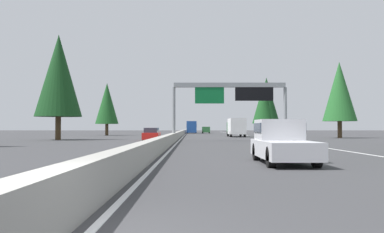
{
  "coord_description": "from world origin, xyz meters",
  "views": [
    {
      "loc": [
        -5.96,
        -1.71,
        1.51
      ],
      "look_at": [
        61.8,
        -1.71,
        3.2
      ],
      "focal_mm": 41.15,
      "sensor_mm": 36.0,
      "label": 1
    }
  ],
  "objects": [
    {
      "name": "minivan_mid_right",
      "position": [
        107.48,
        -5.32,
        0.95
      ],
      "size": [
        5.0,
        1.95,
        1.69
      ],
      "color": "#2D6B38",
      "rests_on": "ground"
    },
    {
      "name": "box_truck_distant_b",
      "position": [
        64.69,
        -8.81,
        1.61
      ],
      "size": [
        8.5,
        2.4,
        2.95
      ],
      "color": "white",
      "rests_on": "ground"
    },
    {
      "name": "bus_far_left",
      "position": [
        109.7,
        -1.61,
        1.72
      ],
      "size": [
        11.5,
        2.55,
        3.1
      ],
      "color": "#1E4793",
      "rests_on": "ground"
    },
    {
      "name": "conifer_left_mid",
      "position": [
        77.13,
        14.41,
        6.03
      ],
      "size": [
        4.37,
        4.37,
        9.94
      ],
      "color": "#4C3823",
      "rests_on": "ground"
    },
    {
      "name": "conifer_right_mid",
      "position": [
        56.82,
        -22.84,
        6.65
      ],
      "size": [
        4.82,
        4.82,
        10.95
      ],
      "color": "#4C3823",
      "rests_on": "ground"
    },
    {
      "name": "ground_plane",
      "position": [
        60.0,
        0.0,
        0.0
      ],
      "size": [
        320.0,
        320.0,
        0.0
      ],
      "primitive_type": "plane",
      "color": "#38383A"
    },
    {
      "name": "conifer_right_far",
      "position": [
        86.43,
        -17.41,
        7.32
      ],
      "size": [
        5.3,
        5.3,
        12.04
      ],
      "color": "#4C3823",
      "rests_on": "ground"
    },
    {
      "name": "conifer_left_near",
      "position": [
        47.3,
        14.53,
        7.81
      ],
      "size": [
        5.65,
        5.65,
        12.85
      ],
      "color": "#4C3823",
      "rests_on": "ground"
    },
    {
      "name": "median_barrier",
      "position": [
        80.0,
        0.3,
        0.45
      ],
      "size": [
        180.0,
        0.56,
        0.9
      ],
      "primitive_type": "cube",
      "color": "#9E9B93",
      "rests_on": "ground"
    },
    {
      "name": "shoulder_stripe_median",
      "position": [
        70.0,
        -0.25,
        0.01
      ],
      "size": [
        160.0,
        0.16,
        0.01
      ],
      "primitive_type": "cube",
      "color": "silver",
      "rests_on": "ground"
    },
    {
      "name": "oncoming_near",
      "position": [
        44.47,
        2.93,
        0.68
      ],
      "size": [
        4.4,
        1.8,
        1.47
      ],
      "rotation": [
        0.0,
        0.0,
        3.14
      ],
      "color": "red",
      "rests_on": "ground"
    },
    {
      "name": "sign_gantry_overhead",
      "position": [
        42.47,
        -6.04,
        5.13
      ],
      "size": [
        0.5,
        12.68,
        6.45
      ],
      "color": "gray",
      "rests_on": "ground"
    },
    {
      "name": "sedan_mid_left",
      "position": [
        28.85,
        -8.76,
        0.68
      ],
      "size": [
        4.4,
        1.8,
        1.47
      ],
      "color": "#AD931E",
      "rests_on": "ground"
    },
    {
      "name": "conifer_right_distant",
      "position": [
        85.63,
        -16.63,
        6.46
      ],
      "size": [
        4.68,
        4.68,
        10.63
      ],
      "color": "#4C3823",
      "rests_on": "ground"
    },
    {
      "name": "pickup_far_center",
      "position": [
        12.77,
        -5.53,
        0.91
      ],
      "size": [
        5.6,
        2.0,
        1.86
      ],
      "color": "silver",
      "rests_on": "ground"
    },
    {
      "name": "shoulder_stripe_right",
      "position": [
        70.0,
        -11.52,
        0.01
      ],
      "size": [
        160.0,
        0.16,
        0.01
      ],
      "primitive_type": "cube",
      "color": "silver",
      "rests_on": "ground"
    }
  ]
}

